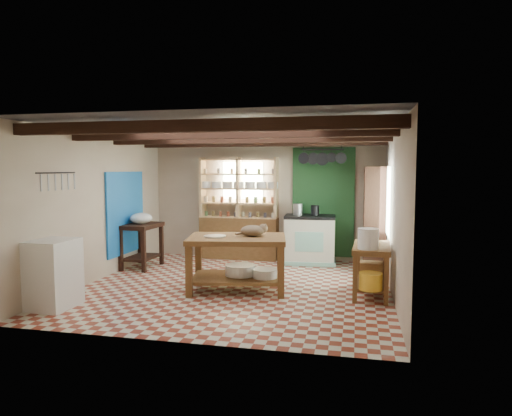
% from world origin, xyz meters
% --- Properties ---
extents(floor, '(5.00, 5.00, 0.02)m').
position_xyz_m(floor, '(0.00, 0.00, -0.01)').
color(floor, maroon).
rests_on(floor, ground).
extents(ceiling, '(5.00, 5.00, 0.02)m').
position_xyz_m(ceiling, '(0.00, 0.00, 2.60)').
color(ceiling, '#49484D').
rests_on(ceiling, wall_back).
extents(wall_back, '(5.00, 0.04, 2.60)m').
position_xyz_m(wall_back, '(0.00, 2.50, 1.30)').
color(wall_back, beige).
rests_on(wall_back, floor).
extents(wall_front, '(5.00, 0.04, 2.60)m').
position_xyz_m(wall_front, '(0.00, -2.50, 1.30)').
color(wall_front, beige).
rests_on(wall_front, floor).
extents(wall_left, '(0.04, 5.00, 2.60)m').
position_xyz_m(wall_left, '(-2.50, 0.00, 1.30)').
color(wall_left, beige).
rests_on(wall_left, floor).
extents(wall_right, '(0.04, 5.00, 2.60)m').
position_xyz_m(wall_right, '(2.50, 0.00, 1.30)').
color(wall_right, beige).
rests_on(wall_right, floor).
extents(ceiling_beams, '(5.00, 3.80, 0.15)m').
position_xyz_m(ceiling_beams, '(0.00, 0.00, 2.48)').
color(ceiling_beams, black).
rests_on(ceiling_beams, ceiling).
extents(blue_wall_patch, '(0.04, 1.40, 1.60)m').
position_xyz_m(blue_wall_patch, '(-2.47, 0.90, 1.10)').
color(blue_wall_patch, blue).
rests_on(blue_wall_patch, wall_left).
extents(green_wall_patch, '(1.30, 0.04, 2.30)m').
position_xyz_m(green_wall_patch, '(1.25, 2.47, 1.25)').
color(green_wall_patch, '#1B4420').
rests_on(green_wall_patch, wall_back).
extents(window_back, '(0.90, 0.02, 0.80)m').
position_xyz_m(window_back, '(-0.50, 2.48, 1.70)').
color(window_back, silver).
rests_on(window_back, wall_back).
extents(window_right, '(0.02, 1.30, 1.20)m').
position_xyz_m(window_right, '(2.48, 1.00, 1.40)').
color(window_right, silver).
rests_on(window_right, wall_right).
extents(utensil_rail, '(0.06, 0.90, 0.28)m').
position_xyz_m(utensil_rail, '(-2.44, -1.20, 1.78)').
color(utensil_rail, black).
rests_on(utensil_rail, wall_left).
extents(pot_rack, '(0.86, 0.12, 0.36)m').
position_xyz_m(pot_rack, '(1.25, 2.05, 2.18)').
color(pot_rack, black).
rests_on(pot_rack, ceiling).
extents(shelving_unit, '(1.70, 0.34, 2.20)m').
position_xyz_m(shelving_unit, '(-0.55, 2.31, 1.10)').
color(shelving_unit, '#DAB27E').
rests_on(shelving_unit, floor).
extents(tall_rack, '(0.40, 0.86, 2.00)m').
position_xyz_m(tall_rack, '(2.28, 1.80, 1.00)').
color(tall_rack, black).
rests_on(tall_rack, floor).
extents(work_table, '(1.70, 1.29, 0.87)m').
position_xyz_m(work_table, '(0.07, -0.19, 0.44)').
color(work_table, brown).
rests_on(work_table, floor).
extents(stove, '(1.07, 0.75, 1.00)m').
position_xyz_m(stove, '(1.01, 2.15, 0.50)').
color(stove, beige).
rests_on(stove, floor).
extents(prep_table, '(0.62, 0.88, 0.88)m').
position_xyz_m(prep_table, '(-2.20, 1.01, 0.44)').
color(prep_table, black).
rests_on(prep_table, floor).
extents(white_cabinet, '(0.56, 0.66, 0.97)m').
position_xyz_m(white_cabinet, '(-2.22, -1.65, 0.48)').
color(white_cabinet, white).
rests_on(white_cabinet, floor).
extents(right_counter, '(0.59, 1.12, 0.78)m').
position_xyz_m(right_counter, '(2.18, -0.04, 0.39)').
color(right_counter, brown).
rests_on(right_counter, floor).
extents(cat, '(0.47, 0.42, 0.18)m').
position_xyz_m(cat, '(0.31, -0.10, 0.96)').
color(cat, '#83684C').
rests_on(cat, work_table).
extents(steel_tray, '(0.41, 0.41, 0.02)m').
position_xyz_m(steel_tray, '(-0.26, -0.30, 0.88)').
color(steel_tray, '#A3A4AA').
rests_on(steel_tray, work_table).
extents(basin_large, '(0.57, 0.57, 0.17)m').
position_xyz_m(basin_large, '(0.11, -0.13, 0.32)').
color(basin_large, white).
rests_on(basin_large, work_table).
extents(basin_small, '(0.46, 0.46, 0.14)m').
position_xyz_m(basin_small, '(0.53, -0.21, 0.30)').
color(basin_small, white).
rests_on(basin_small, work_table).
extents(kettle_left, '(0.22, 0.22, 0.23)m').
position_xyz_m(kettle_left, '(0.76, 2.13, 1.12)').
color(kettle_left, '#A3A4AA').
rests_on(kettle_left, stove).
extents(kettle_right, '(0.17, 0.17, 0.21)m').
position_xyz_m(kettle_right, '(1.11, 2.16, 1.11)').
color(kettle_right, black).
rests_on(kettle_right, stove).
extents(enamel_bowl, '(0.45, 0.45, 0.22)m').
position_xyz_m(enamel_bowl, '(-2.20, 1.01, 0.98)').
color(enamel_bowl, white).
rests_on(enamel_bowl, prep_table).
extents(white_bucket, '(0.32, 0.32, 0.30)m').
position_xyz_m(white_bucket, '(2.11, -0.39, 0.94)').
color(white_bucket, white).
rests_on(white_bucket, right_counter).
extents(wicker_basket, '(0.37, 0.30, 0.25)m').
position_xyz_m(wicker_basket, '(2.19, 0.26, 0.33)').
color(wicker_basket, '#9A6C3E').
rests_on(wicker_basket, right_counter).
extents(yellow_tub, '(0.35, 0.35, 0.25)m').
position_xyz_m(yellow_tub, '(2.16, -0.49, 0.33)').
color(yellow_tub, gold).
rests_on(yellow_tub, right_counter).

